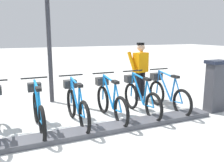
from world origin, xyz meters
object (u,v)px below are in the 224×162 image
at_px(bike_docked_3, 76,104).
at_px(lamp_post, 47,0).
at_px(worker_near_rack, 140,69).
at_px(bike_docked_4, 38,109).
at_px(bike_docked_0, 167,93).
at_px(bike_docked_2, 110,100).
at_px(payment_kiosk, 215,85).
at_px(bike_docked_1, 140,97).

bearing_deg(bike_docked_3, lamp_post, 5.46).
height_order(worker_near_rack, lamp_post, lamp_post).
distance_m(bike_docked_3, bike_docked_4, 0.79).
relative_size(bike_docked_0, bike_docked_2, 1.00).
xyz_separation_m(payment_kiosk, lamp_post, (2.49, 3.56, 2.11)).
height_order(bike_docked_0, bike_docked_1, same).
bearing_deg(bike_docked_3, payment_kiosk, -99.62).
distance_m(bike_docked_1, bike_docked_2, 0.79).
bearing_deg(lamp_post, bike_docked_2, -153.23).
bearing_deg(worker_near_rack, payment_kiosk, -146.27).
xyz_separation_m(bike_docked_0, lamp_post, (1.92, 2.54, 2.34)).
height_order(payment_kiosk, bike_docked_1, payment_kiosk).
xyz_separation_m(bike_docked_1, worker_near_rack, (1.13, -0.66, 0.48)).
bearing_deg(bike_docked_2, bike_docked_4, 90.00).
xyz_separation_m(bike_docked_1, bike_docked_2, (0.00, 0.79, 0.00)).
xyz_separation_m(bike_docked_3, lamp_post, (1.92, 0.18, 2.34)).
distance_m(worker_near_rack, lamp_post, 3.16).
bearing_deg(bike_docked_4, bike_docked_2, -90.00).
bearing_deg(lamp_post, bike_docked_3, -174.54).
height_order(bike_docked_3, bike_docked_4, same).
xyz_separation_m(worker_near_rack, lamp_post, (0.79, 2.42, 1.87)).
relative_size(payment_kiosk, bike_docked_2, 0.74).
relative_size(payment_kiosk, bike_docked_3, 0.74).
bearing_deg(worker_near_rack, bike_docked_1, 149.59).
bearing_deg(bike_docked_1, bike_docked_3, 90.00).
bearing_deg(bike_docked_0, bike_docked_4, 90.00).
relative_size(payment_kiosk, bike_docked_1, 0.74).
relative_size(bike_docked_2, worker_near_rack, 1.04).
distance_m(bike_docked_0, lamp_post, 3.96).
height_order(bike_docked_3, lamp_post, lamp_post).
height_order(payment_kiosk, lamp_post, lamp_post).
bearing_deg(bike_docked_0, bike_docked_1, 90.00).
distance_m(bike_docked_2, bike_docked_4, 1.57).
bearing_deg(worker_near_rack, bike_docked_4, 110.53).
relative_size(payment_kiosk, lamp_post, 0.30).
relative_size(bike_docked_0, bike_docked_1, 1.00).
height_order(bike_docked_0, worker_near_rack, worker_near_rack).
relative_size(bike_docked_2, lamp_post, 0.40).
relative_size(bike_docked_4, lamp_post, 0.40).
height_order(bike_docked_3, worker_near_rack, worker_near_rack).
distance_m(payment_kiosk, lamp_post, 4.83).
distance_m(bike_docked_2, worker_near_rack, 1.90).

